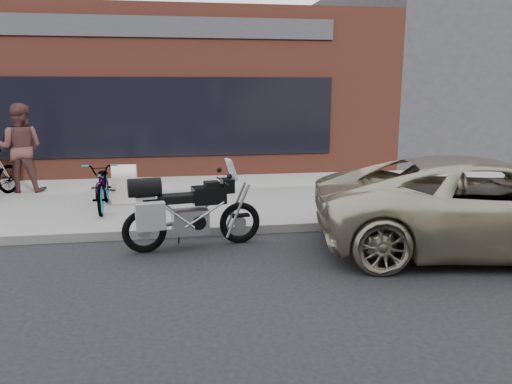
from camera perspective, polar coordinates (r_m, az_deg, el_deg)
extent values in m
plane|color=black|center=(4.86, 5.40, -18.52)|extent=(120.00, 120.00, 0.00)
cube|color=gray|center=(11.35, -3.35, -0.19)|extent=(44.00, 6.00, 0.15)
cube|color=#5B281D|center=(18.07, -12.16, 11.03)|extent=(14.00, 10.00, 4.50)
cube|color=black|center=(13.07, -13.17, 8.31)|extent=(10.00, 0.08, 2.00)
cube|color=#27262B|center=(13.13, -13.65, 17.93)|extent=(10.00, 0.08, 0.50)
cube|color=#27262B|center=(21.19, 23.10, 12.48)|extent=(10.00, 10.00, 6.00)
torus|color=black|center=(7.70, -12.62, -4.40)|extent=(0.68, 0.22, 0.67)
torus|color=black|center=(7.98, -1.86, -3.53)|extent=(0.68, 0.22, 0.67)
cube|color=#B7B7BC|center=(7.77, -7.52, -3.36)|extent=(0.59, 0.39, 0.38)
cube|color=black|center=(7.74, -5.42, -0.33)|extent=(0.55, 0.40, 0.26)
cube|color=black|center=(7.65, -9.06, -0.73)|extent=(0.59, 0.37, 0.12)
cube|color=black|center=(7.62, -11.64, -1.50)|extent=(0.33, 0.27, 0.14)
cube|color=black|center=(7.79, -3.29, 0.75)|extent=(0.22, 0.27, 0.22)
cube|color=silver|center=(7.76, -2.82, 2.59)|extent=(0.19, 0.32, 0.34)
cylinder|color=black|center=(7.76, -3.80, 1.23)|extent=(0.15, 0.69, 0.03)
cube|color=#B7B7BC|center=(7.58, -12.58, -0.53)|extent=(0.33, 0.34, 0.03)
cube|color=gray|center=(7.38, -11.96, -2.74)|extent=(0.44, 0.25, 0.40)
cylinder|color=black|center=(7.55, -12.63, 0.51)|extent=(0.52, 0.36, 0.28)
cylinder|color=#B7B7BC|center=(7.88, -10.59, -3.78)|extent=(0.56, 0.17, 0.19)
imported|color=#B2A68A|center=(8.26, 24.95, -1.39)|extent=(5.48, 3.28, 1.42)
imported|color=gray|center=(9.97, -17.04, 0.78)|extent=(0.71, 1.81, 0.94)
cube|color=beige|center=(10.31, -14.87, 0.81)|extent=(0.50, 0.26, 0.78)
cube|color=beige|center=(10.51, -14.71, 1.02)|extent=(0.50, 0.26, 0.78)
imported|color=#432523|center=(12.22, -25.29, 4.57)|extent=(1.00, 0.80, 1.96)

